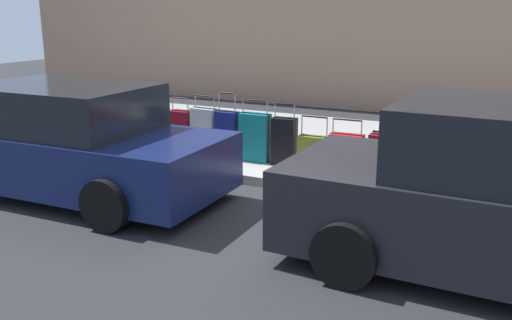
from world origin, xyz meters
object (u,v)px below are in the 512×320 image
suitcase_silver_3 (416,161)px  suitcase_navy_2 (453,162)px  suitcase_teal_1 (495,165)px  suitcase_olive_6 (314,152)px  suitcase_black_7 (284,141)px  suitcase_navy_9 (227,135)px  bollard_post (108,123)px  suitcase_teal_8 (255,137)px  suitcase_maroon_11 (181,131)px  suitcase_red_5 (346,154)px  fire_hydrant (139,122)px  parked_car_navy_1 (65,143)px  suitcase_silver_10 (205,131)px  suitcase_maroon_4 (382,155)px

suitcase_silver_3 → suitcase_navy_2: bearing=168.7°
suitcase_teal_1 → suitcase_navy_2: suitcase_teal_1 is taller
suitcase_olive_6 → suitcase_black_7: bearing=1.7°
suitcase_navy_9 → bollard_post: bearing=2.3°
suitcase_teal_8 → suitcase_maroon_11: (1.45, -0.05, -0.04)m
suitcase_navy_2 → bollard_post: (5.97, 0.09, 0.02)m
suitcase_teal_1 → suitcase_red_5: size_ratio=1.11×
fire_hydrant → bollard_post: bearing=14.3°
suitcase_teal_1 → parked_car_navy_1: 5.86m
suitcase_silver_3 → suitcase_teal_8: size_ratio=0.78×
suitcase_black_7 → suitcase_navy_9: suitcase_navy_9 is taller
suitcase_black_7 → fire_hydrant: size_ratio=1.20×
suitcase_red_5 → bollard_post: (4.46, 0.07, 0.08)m
suitcase_navy_9 → parked_car_navy_1: parked_car_navy_1 is taller
suitcase_red_5 → suitcase_olive_6: size_ratio=1.02×
suitcase_teal_8 → suitcase_silver_10: size_ratio=1.01×
suitcase_navy_9 → bollard_post: size_ratio=1.44×
suitcase_olive_6 → suitcase_teal_8: suitcase_teal_8 is taller
suitcase_silver_3 → suitcase_maroon_4: size_ratio=1.17×
suitcase_teal_8 → suitcase_maroon_11: suitcase_teal_8 is taller
suitcase_red_5 → fire_hydrant: suitcase_red_5 is taller
suitcase_olive_6 → suitcase_maroon_4: bearing=-177.3°
suitcase_silver_3 → suitcase_teal_8: suitcase_teal_8 is taller
suitcase_navy_9 → suitcase_red_5: bearing=179.2°
suitcase_silver_3 → suitcase_maroon_4: (0.49, -0.02, 0.02)m
suitcase_olive_6 → suitcase_teal_1: bearing=-179.6°
suitcase_silver_10 → fire_hydrant: suitcase_silver_10 is taller
suitcase_red_5 → fire_hydrant: bearing=-1.2°
suitcase_black_7 → bollard_post: suitcase_black_7 is taller
parked_car_navy_1 → suitcase_black_7: bearing=-135.1°
suitcase_navy_9 → bollard_post: 2.43m
suitcase_maroon_11 → suitcase_navy_2: bearing=178.9°
suitcase_silver_3 → suitcase_red_5: 1.00m
bollard_post → suitcase_black_7: bearing=-177.4°
suitcase_maroon_4 → suitcase_maroon_11: (3.49, 0.04, 0.04)m
suitcase_maroon_4 → suitcase_maroon_11: size_ratio=0.72×
suitcase_teal_8 → suitcase_olive_6: bearing=-177.5°
suitcase_maroon_4 → bollard_post: bollard_post is taller
suitcase_teal_8 → bollard_post: suitcase_teal_8 is taller
suitcase_teal_8 → suitcase_navy_9: suitcase_navy_9 is taller
suitcase_teal_1 → suitcase_navy_2: 0.53m
suitcase_teal_8 → suitcase_maroon_4: bearing=-177.4°
suitcase_silver_3 → suitcase_silver_10: bearing=0.1°
suitcase_black_7 → suitcase_navy_9: size_ratio=0.90×
suitcase_maroon_4 → suitcase_navy_9: suitcase_navy_9 is taller
fire_hydrant → suitcase_navy_9: bearing=178.4°
suitcase_black_7 → suitcase_olive_6: bearing=-178.3°
suitcase_maroon_11 → fire_hydrant: 0.88m
suitcase_navy_9 → parked_car_navy_1: size_ratio=0.24×
suitcase_maroon_11 → suitcase_black_7: bearing=179.4°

